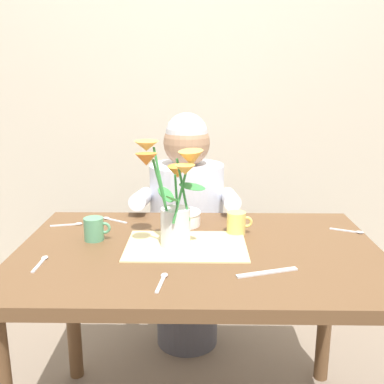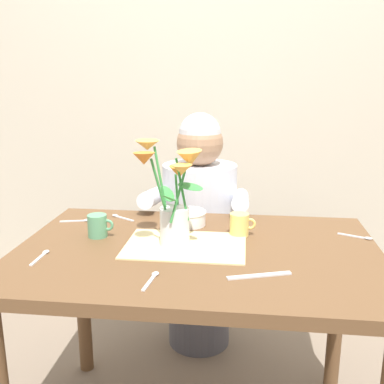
# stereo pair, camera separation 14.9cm
# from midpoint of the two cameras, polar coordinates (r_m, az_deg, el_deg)

# --- Properties ---
(wood_panel_backdrop) EXTENTS (4.00, 0.10, 2.50)m
(wood_panel_backdrop) POSITION_cam_midpoint_polar(r_m,az_deg,el_deg) (2.44, 5.22, 13.43)
(wood_panel_backdrop) COLOR beige
(wood_panel_backdrop) RESTS_ON ground_plane
(dining_table) EXTENTS (1.20, 0.80, 0.74)m
(dining_table) POSITION_cam_midpoint_polar(r_m,az_deg,el_deg) (1.54, 3.47, -10.58)
(dining_table) COLOR brown
(dining_table) RESTS_ON ground_plane
(seated_person) EXTENTS (0.45, 0.47, 1.14)m
(seated_person) POSITION_cam_midpoint_polar(r_m,az_deg,el_deg) (2.14, 2.94, -5.49)
(seated_person) COLOR #4C4C56
(seated_person) RESTS_ON ground_plane
(striped_placemat) EXTENTS (0.40, 0.28, 0.00)m
(striped_placemat) POSITION_cam_midpoint_polar(r_m,az_deg,el_deg) (1.52, 1.98, -6.82)
(striped_placemat) COLOR beige
(striped_placemat) RESTS_ON dining_table
(flower_vase) EXTENTS (0.26, 0.24, 0.35)m
(flower_vase) POSITION_cam_midpoint_polar(r_m,az_deg,el_deg) (1.47, 0.46, -0.66)
(flower_vase) COLOR silver
(flower_vase) RESTS_ON dining_table
(ceramic_bowl) EXTENTS (0.14, 0.14, 0.06)m
(ceramic_bowl) POSITION_cam_midpoint_polar(r_m,az_deg,el_deg) (1.72, 2.03, -3.22)
(ceramic_bowl) COLOR white
(ceramic_bowl) RESTS_ON dining_table
(dinner_knife) EXTENTS (0.19, 0.08, 0.00)m
(dinner_knife) POSITION_cam_midpoint_polar(r_m,az_deg,el_deg) (1.33, 11.74, -10.35)
(dinner_knife) COLOR silver
(dinner_knife) RESTS_ON dining_table
(coffee_cup) EXTENTS (0.09, 0.07, 0.08)m
(coffee_cup) POSITION_cam_midpoint_polar(r_m,az_deg,el_deg) (1.61, -9.22, -4.26)
(coffee_cup) COLOR #569970
(coffee_cup) RESTS_ON dining_table
(tea_cup) EXTENTS (0.09, 0.07, 0.08)m
(tea_cup) POSITION_cam_midpoint_polar(r_m,az_deg,el_deg) (1.62, 8.68, -4.11)
(tea_cup) COLOR #E5C666
(tea_cup) RESTS_ON dining_table
(spoon_0) EXTENTS (0.02, 0.12, 0.01)m
(spoon_0) POSITION_cam_midpoint_polar(r_m,az_deg,el_deg) (1.49, -15.67, -7.74)
(spoon_0) COLOR silver
(spoon_0) RESTS_ON dining_table
(spoon_1) EXTENTS (0.11, 0.06, 0.01)m
(spoon_1) POSITION_cam_midpoint_polar(r_m,az_deg,el_deg) (1.72, 22.86, -5.31)
(spoon_1) COLOR silver
(spoon_1) RESTS_ON dining_table
(spoon_2) EXTENTS (0.12, 0.04, 0.01)m
(spoon_2) POSITION_cam_midpoint_polar(r_m,az_deg,el_deg) (1.80, -11.63, -3.59)
(spoon_2) COLOR silver
(spoon_2) RESTS_ON dining_table
(spoon_3) EXTENTS (0.03, 0.12, 0.01)m
(spoon_3) POSITION_cam_midpoint_polar(r_m,az_deg,el_deg) (1.29, -1.67, -10.85)
(spoon_3) COLOR silver
(spoon_3) RESTS_ON dining_table
(spoon_4) EXTENTS (0.11, 0.08, 0.01)m
(spoon_4) POSITION_cam_midpoint_polar(r_m,az_deg,el_deg) (1.82, -6.84, -3.17)
(spoon_4) COLOR silver
(spoon_4) RESTS_ON dining_table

